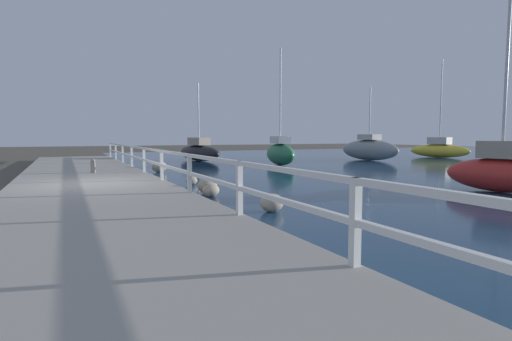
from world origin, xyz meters
name	(u,v)px	position (x,y,z in m)	size (l,w,h in m)	color
ground_plane	(91,191)	(0.00, 0.00, 0.00)	(120.00, 120.00, 0.00)	#4C473D
dock_walkway	(91,187)	(0.00, 0.00, 0.12)	(4.55, 36.00, 0.24)	#9E998E
railing	(162,159)	(2.18, 0.00, 0.93)	(0.10, 32.50, 1.00)	white
boulder_far_strip	(159,167)	(3.27, 5.56, 0.26)	(0.70, 0.63, 0.53)	gray
boulder_downstream	(208,186)	(3.08, -1.98, 0.22)	(0.58, 0.52, 0.44)	gray
boulder_mid_strip	(272,203)	(3.45, -5.35, 0.20)	(0.55, 0.49, 0.41)	gray
boulder_near_dock	(192,181)	(3.24, 0.21, 0.15)	(0.41, 0.37, 0.31)	gray
boulder_upstream	(211,190)	(2.96, -2.63, 0.18)	(0.48, 0.43, 0.36)	gray
mooring_bollard	(93,166)	(0.30, 3.84, 0.52)	(0.18, 0.18, 0.56)	gray
sailboat_yellow	(439,149)	(26.01, 8.98, 0.64)	(2.38, 4.99, 7.64)	gold
sailboat_black	(199,152)	(7.57, 13.02, 0.64)	(2.28, 4.96, 5.27)	black
sailboat_gray	(369,149)	(18.53, 8.58, 0.78)	(1.61, 5.22, 5.10)	gray
sailboat_red	(501,171)	(11.13, -5.60, 0.64)	(1.70, 3.44, 6.58)	red
sailboat_green	(280,153)	(10.63, 7.17, 0.73)	(1.71, 4.03, 6.69)	#236B42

